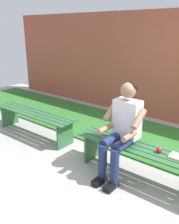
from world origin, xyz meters
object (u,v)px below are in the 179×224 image
at_px(bench_near, 143,155).
at_px(apple, 159,150).
at_px(bench_far, 34,117).
at_px(person_seated, 122,127).

xyz_separation_m(bench_near, apple, (-0.20, 0.00, 0.14)).
height_order(bench_far, apple, apple).
height_order(person_seated, apple, person_seated).
relative_size(person_seated, apple, 17.68).
relative_size(bench_far, person_seated, 1.43).
xyz_separation_m(bench_far, apple, (-2.39, 0.00, 0.14)).
xyz_separation_m(bench_near, bench_far, (2.19, 0.00, -0.00)).
distance_m(bench_near, person_seated, 0.45).
bearing_deg(bench_near, person_seated, 19.99).
relative_size(bench_near, apple, 26.52).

